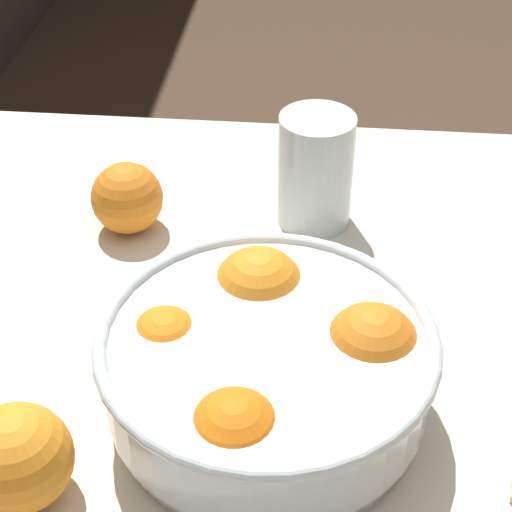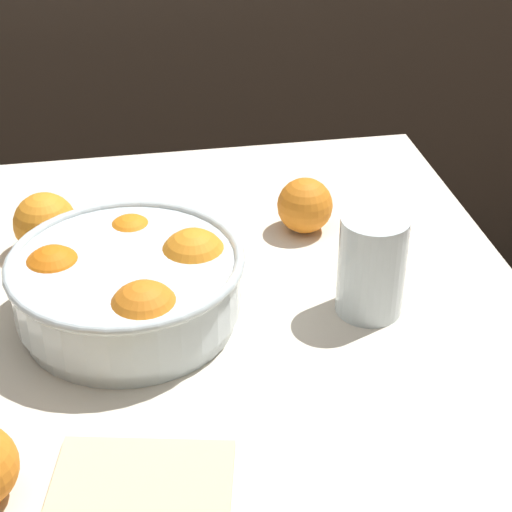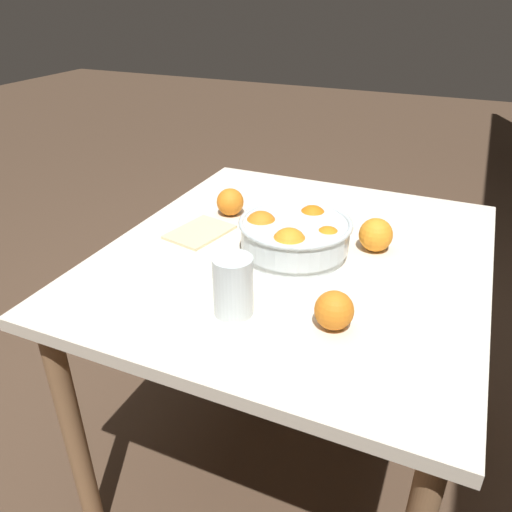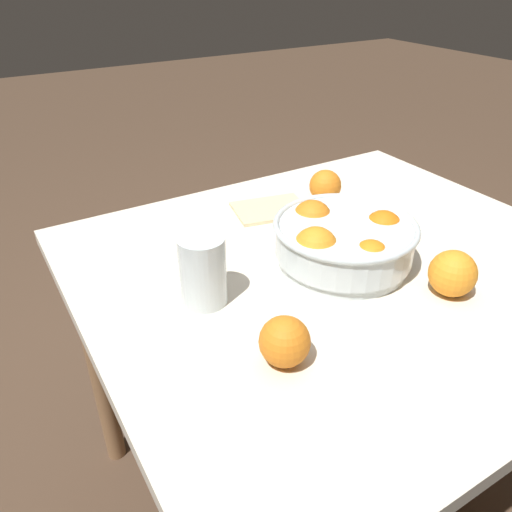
{
  "view_description": "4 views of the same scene",
  "coord_description": "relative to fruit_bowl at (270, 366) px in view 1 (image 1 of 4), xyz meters",
  "views": [
    {
      "loc": [
        -0.47,
        -0.04,
        1.26
      ],
      "look_at": [
        0.17,
        0.02,
        0.76
      ],
      "focal_mm": 60.0,
      "sensor_mm": 36.0,
      "label": 1
    },
    {
      "loc": [
        0.01,
        -0.82,
        1.33
      ],
      "look_at": [
        0.16,
        0.01,
        0.79
      ],
      "focal_mm": 60.0,
      "sensor_mm": 36.0,
      "label": 2
    },
    {
      "loc": [
        1.03,
        0.35,
        1.31
      ],
      "look_at": [
        0.13,
        -0.05,
        0.76
      ],
      "focal_mm": 35.0,
      "sensor_mm": 36.0,
      "label": 3
    },
    {
      "loc": [
        0.58,
        0.62,
        1.24
      ],
      "look_at": [
        0.18,
        -0.05,
        0.76
      ],
      "focal_mm": 35.0,
      "sensor_mm": 36.0,
      "label": 4
    }
  ],
  "objects": [
    {
      "name": "fruit_bowl",
      "position": [
        0.0,
        0.0,
        0.0
      ],
      "size": [
        0.27,
        0.27,
        0.1
      ],
      "color": "silver",
      "rests_on": "dining_table"
    },
    {
      "name": "dining_table",
      "position": [
        -0.01,
        0.0,
        -0.14
      ],
      "size": [
        1.0,
        0.9,
        0.72
      ],
      "color": "beige",
      "rests_on": "ground_plane"
    },
    {
      "name": "juice_glass",
      "position": [
        0.28,
        -0.03,
        0.0
      ],
      "size": [
        0.08,
        0.08,
        0.13
      ],
      "color": "#F4A314",
      "rests_on": "dining_table"
    },
    {
      "name": "orange_loose_aside",
      "position": [
        0.25,
        0.17,
        -0.01
      ],
      "size": [
        0.08,
        0.08,
        0.08
      ],
      "primitive_type": "sphere",
      "color": "orange",
      "rests_on": "dining_table"
    },
    {
      "name": "orange_loose_front",
      "position": [
        -0.1,
        0.18,
        -0.01
      ],
      "size": [
        0.08,
        0.08,
        0.08
      ],
      "primitive_type": "sphere",
      "color": "orange",
      "rests_on": "dining_table"
    }
  ]
}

